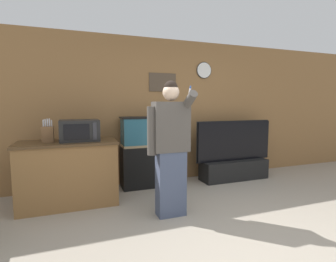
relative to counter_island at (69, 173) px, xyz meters
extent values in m
plane|color=gray|center=(1.71, -1.85, -0.46)|extent=(18.00, 18.00, 0.00)
cube|color=olive|center=(1.71, 0.69, 0.84)|extent=(10.00, 0.06, 2.60)
cube|color=#4C3D2D|center=(1.65, 0.65, 1.37)|extent=(0.51, 0.02, 0.33)
cylinder|color=white|center=(2.49, 0.65, 1.62)|extent=(0.29, 0.03, 0.29)
cylinder|color=black|center=(2.49, 0.65, 1.62)|extent=(0.31, 0.01, 0.31)
cube|color=brown|center=(0.00, 0.00, -0.02)|extent=(1.31, 0.63, 0.88)
cube|color=#48321C|center=(0.00, 0.00, 0.44)|extent=(1.35, 0.67, 0.03)
cube|color=black|center=(0.17, 0.01, 0.60)|extent=(0.54, 0.38, 0.30)
cube|color=black|center=(0.12, -0.19, 0.60)|extent=(0.33, 0.01, 0.21)
cube|color=#2D2D33|center=(0.36, -0.19, 0.60)|extent=(0.05, 0.01, 0.24)
cube|color=brown|center=(-0.25, 0.01, 0.56)|extent=(0.15, 0.12, 0.22)
cylinder|color=#B7B7BC|center=(-0.30, 0.02, 0.72)|extent=(0.02, 0.02, 0.09)
cylinder|color=#B7B7BC|center=(-0.27, 0.02, 0.72)|extent=(0.02, 0.02, 0.10)
cylinder|color=#B7B7BC|center=(-0.25, 0.02, 0.72)|extent=(0.02, 0.02, 0.11)
cylinder|color=#B7B7BC|center=(-0.22, 0.02, 0.72)|extent=(0.02, 0.02, 0.11)
cylinder|color=#B7B7BC|center=(-0.19, 0.02, 0.71)|extent=(0.02, 0.02, 0.09)
cylinder|color=#B7B7BC|center=(-0.30, 0.07, 0.72)|extent=(0.02, 0.02, 0.09)
cylinder|color=#B7B7BC|center=(-0.27, 0.07, 0.71)|extent=(0.02, 0.02, 0.08)
cylinder|color=#B7B7BC|center=(-0.25, 0.07, 0.72)|extent=(0.02, 0.02, 0.10)
cylinder|color=#B7B7BC|center=(-0.22, 0.07, 0.71)|extent=(0.02, 0.02, 0.07)
cube|color=black|center=(1.36, 0.40, -0.10)|extent=(1.07, 0.36, 0.71)
cube|color=#937F5B|center=(1.36, 0.40, 0.27)|extent=(1.03, 0.35, 0.04)
cube|color=#285B70|center=(1.36, 0.40, 0.51)|extent=(1.02, 0.35, 0.49)
cube|color=black|center=(1.36, 0.40, 0.75)|extent=(1.07, 0.36, 0.03)
cube|color=black|center=(2.94, 0.24, -0.27)|extent=(1.31, 0.40, 0.37)
cube|color=black|center=(2.94, 0.24, 0.28)|extent=(1.54, 0.05, 0.74)
cube|color=black|center=(2.94, 0.27, 0.28)|extent=(1.57, 0.01, 0.77)
cube|color=#424C66|center=(1.23, -0.85, -0.04)|extent=(0.36, 0.20, 0.84)
cube|color=#4C4742|center=(1.23, -0.85, 0.69)|extent=(0.45, 0.22, 0.63)
sphere|color=beige|center=(1.23, -0.85, 1.12)|extent=(0.21, 0.21, 0.21)
sphere|color=black|center=(1.23, -0.85, 1.18)|extent=(0.17, 0.17, 0.17)
cylinder|color=#4C4742|center=(0.98, -0.85, 0.65)|extent=(0.12, 0.12, 0.60)
cylinder|color=#4C4742|center=(1.41, -0.99, 1.01)|extent=(0.11, 0.33, 0.27)
cylinder|color=white|center=(1.41, -1.01, 1.11)|extent=(0.02, 0.06, 0.11)
cylinder|color=#2856B2|center=(1.41, -1.03, 1.17)|extent=(0.02, 0.03, 0.05)
camera|label=1|loc=(0.06, -3.90, 0.99)|focal=28.00mm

